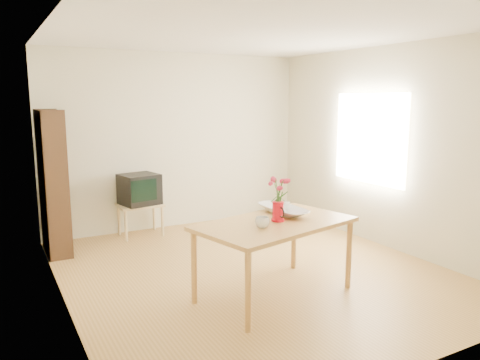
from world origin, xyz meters
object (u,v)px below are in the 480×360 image
pitcher (278,212)px  bowl (283,194)px  television (139,189)px  mug (262,222)px  table (275,229)px

pitcher → bowl: bowl is taller
television → mug: bearing=-94.4°
mug → bowl: (0.48, 0.37, 0.16)m
table → bowl: bearing=30.5°
table → television: television is taller
pitcher → television: pitcher is taller
table → mug: size_ratio=12.88×
pitcher → bowl: size_ratio=0.47×
table → pitcher: (0.04, 0.01, 0.16)m
mug → bowl: 0.62m
mug → television: television is taller
table → mug: 0.29m
bowl → table: bearing=-136.4°
pitcher → table: bearing=-156.6°
pitcher → television: (-0.60, 2.64, -0.16)m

